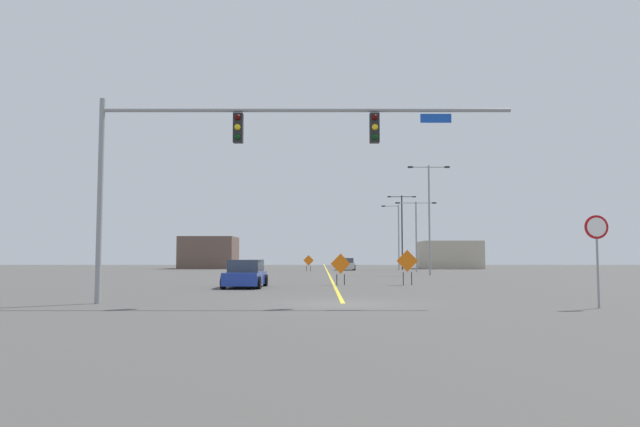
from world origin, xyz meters
TOP-DOWN VIEW (x-y plane):
  - ground at (0.00, 0.00)m, footprint 188.36×188.36m
  - road_centre_stripe at (0.00, 52.32)m, footprint 0.16×104.64m
  - traffic_signal_assembly at (-3.63, -0.01)m, footprint 14.61×0.44m
  - stop_sign at (8.02, -1.86)m, footprint 0.76×0.07m
  - street_lamp_far_left at (8.80, 31.31)m, footprint 3.69×0.24m
  - street_lamp_near_left at (9.37, 52.86)m, footprint 3.54×0.24m
  - street_lamp_near_right at (9.36, 41.99)m, footprint 4.33×0.24m
  - street_lamp_mid_right at (8.64, 51.77)m, footprint 2.16×0.24m
  - construction_sign_right_lane at (-2.08, 45.41)m, footprint 1.17×0.20m
  - construction_sign_left_lane at (4.18, 13.25)m, footprint 1.25×0.15m
  - construction_sign_median_far at (0.37, 13.18)m, footprint 1.13×0.32m
  - car_blue_distant at (-4.74, 10.73)m, footprint 2.09×4.36m
  - car_silver_far at (2.32, 50.65)m, footprint 2.17×4.54m
  - roadside_building_west at (-15.80, 59.72)m, footprint 7.15×7.17m
  - roadside_building_east at (16.63, 59.22)m, footprint 7.60×6.92m

SIDE VIEW (x-z plane):
  - ground at x=0.00m, z-range 0.00..0.00m
  - road_centre_stripe at x=0.00m, z-range 0.00..0.01m
  - car_silver_far at x=2.32m, z-range -0.06..1.38m
  - car_blue_distant at x=-4.74m, z-range -0.04..1.42m
  - construction_sign_right_lane at x=-2.08m, z-range 0.22..2.00m
  - construction_sign_median_far at x=0.37m, z-range 0.23..2.03m
  - construction_sign_left_lane at x=4.18m, z-range 0.27..2.28m
  - roadside_building_east at x=16.63m, z-range 0.00..3.67m
  - stop_sign at x=8.02m, z-range 0.60..3.55m
  - roadside_building_west at x=-15.80m, z-range 0.00..4.26m
  - street_lamp_mid_right at x=8.64m, z-range 0.44..8.37m
  - street_lamp_near_right at x=9.36m, z-range 0.79..8.23m
  - street_lamp_near_left at x=9.37m, z-range 0.77..9.96m
  - traffic_signal_assembly at x=-3.63m, z-range 1.92..9.16m
  - street_lamp_far_left at x=8.80m, z-range 0.79..10.45m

